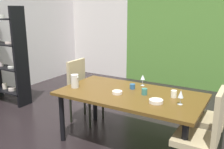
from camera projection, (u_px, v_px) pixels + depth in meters
ground_plane at (86, 129)px, 3.89m from camera, size 5.27×6.10×0.02m
back_panel_interior at (98, 23)px, 6.87m from camera, size 1.83×0.10×2.86m
garden_window_panel at (197, 26)px, 5.58m from camera, size 3.44×0.10×2.86m
dining_table at (130, 98)px, 3.31m from camera, size 1.89×1.02×0.73m
chair_right_far at (214, 114)px, 3.09m from camera, size 0.44×0.44×0.98m
chair_left_far at (82, 88)px, 4.08m from camera, size 0.45×0.44×1.01m
chair_right_near at (205, 132)px, 2.59m from camera, size 0.44×0.44×1.04m
display_shelf at (6, 56)px, 4.81m from camera, size 0.91×0.31×1.86m
wine_glass_right at (143, 78)px, 3.60m from camera, size 0.06×0.06×0.16m
wine_glass_front at (181, 94)px, 2.87m from camera, size 0.06×0.06×0.17m
serving_bowl_east at (117, 92)px, 3.26m from camera, size 0.13×0.13×0.04m
serving_bowl_corner at (156, 101)px, 2.94m from camera, size 0.17×0.17×0.04m
cup_left at (132, 86)px, 3.46m from camera, size 0.07×0.07×0.07m
cup_near_window at (174, 94)px, 3.12m from camera, size 0.07×0.07×0.09m
cup_center at (144, 92)px, 3.22m from camera, size 0.07×0.07×0.08m
pitcher_south at (75, 81)px, 3.50m from camera, size 0.12×0.11×0.19m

